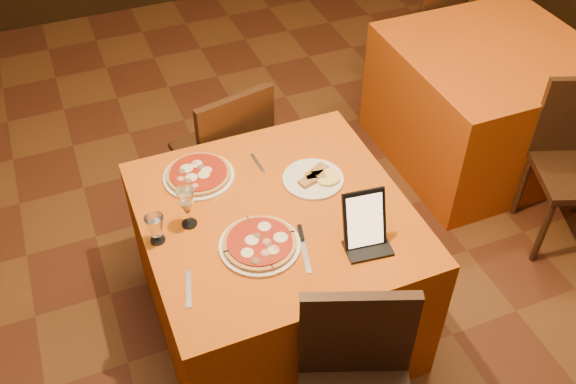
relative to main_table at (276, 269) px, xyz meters
name	(u,v)px	position (x,y,z in m)	size (l,w,h in m)	color
floor	(277,314)	(0.01, 0.03, -0.38)	(6.00, 7.00, 0.01)	#5E2D19
main_table	(276,269)	(0.00, 0.00, 0.00)	(1.10, 1.10, 0.75)	#BF520C
side_table	(485,103)	(1.66, 0.74, 0.00)	(1.10, 1.10, 0.75)	#BB4A0C
chair_main_far	(221,151)	(0.00, 0.82, 0.08)	(0.43, 0.43, 0.91)	black
chair_side_far	(418,30)	(1.66, 1.56, 0.08)	(0.43, 0.43, 0.91)	black
pizza_near	(260,244)	(-0.13, -0.16, 0.39)	(0.33, 0.33, 0.03)	white
pizza_far	(199,175)	(-0.24, 0.32, 0.39)	(0.32, 0.32, 0.03)	white
cutlet_dish	(313,178)	(0.22, 0.12, 0.39)	(0.27, 0.27, 0.03)	white
wine_glass	(187,208)	(-0.35, 0.06, 0.47)	(0.08, 0.08, 0.19)	#FCE28F
water_glass	(156,229)	(-0.49, 0.02, 0.44)	(0.07, 0.07, 0.13)	white
tablet	(364,219)	(0.26, -0.29, 0.49)	(0.17, 0.01, 0.24)	black
knife	(304,249)	(0.03, -0.24, 0.38)	(0.25, 0.02, 0.01)	silver
fork_near	(189,289)	(-0.45, -0.27, 0.38)	(0.17, 0.02, 0.01)	silver
fork_far	(257,163)	(0.04, 0.32, 0.38)	(0.14, 0.02, 0.01)	silver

